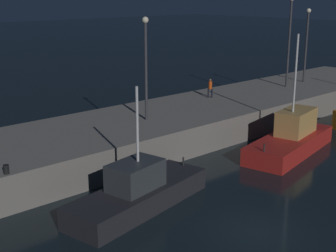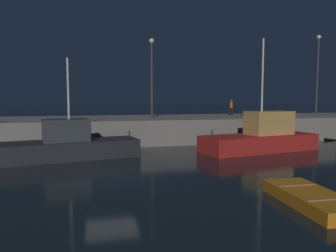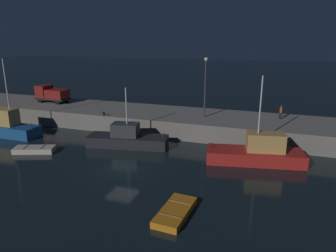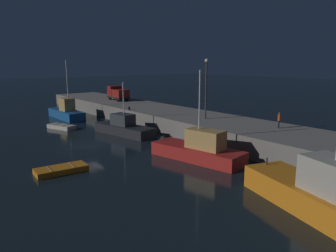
{
  "view_description": "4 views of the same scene",
  "coord_description": "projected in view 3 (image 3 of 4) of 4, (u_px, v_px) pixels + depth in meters",
  "views": [
    {
      "loc": [
        -16.78,
        -12.37,
        10.81
      ],
      "look_at": [
        6.18,
        12.85,
        1.36
      ],
      "focal_mm": 52.12,
      "sensor_mm": 36.0,
      "label": 1
    },
    {
      "loc": [
        -0.76,
        -15.14,
        3.85
      ],
      "look_at": [
        5.27,
        10.43,
        1.54
      ],
      "focal_mm": 33.79,
      "sensor_mm": 36.0,
      "label": 2
    },
    {
      "loc": [
        12.42,
        -22.56,
        11.15
      ],
      "look_at": [
        1.06,
        9.44,
        1.61
      ],
      "focal_mm": 32.96,
      "sensor_mm": 36.0,
      "label": 3
    },
    {
      "loc": [
        31.97,
        -14.07,
        8.79
      ],
      "look_at": [
        2.21,
        9.17,
        1.34
      ],
      "focal_mm": 34.66,
      "sensor_mm": 36.0,
      "label": 4
    }
  ],
  "objects": [
    {
      "name": "ground_plane",
      "position": [
        121.0,
        169.0,
        27.48
      ],
      "size": [
        320.0,
        320.0,
        0.0
      ],
      "primitive_type": "plane",
      "color": "black"
    },
    {
      "name": "pier_quay",
      "position": [
        171.0,
        121.0,
        39.7
      ],
      "size": [
        73.02,
        8.77,
        2.09
      ],
      "color": "gray",
      "rests_on": "ground"
    },
    {
      "name": "fishing_trawler_red",
      "position": [
        5.0,
        127.0,
        37.09
      ],
      "size": [
        8.96,
        2.69,
        9.13
      ],
      "color": "#195193",
      "rests_on": "ground"
    },
    {
      "name": "fishing_boat_blue",
      "position": [
        127.0,
        139.0,
        33.26
      ],
      "size": [
        8.92,
        4.16,
        6.38
      ],
      "color": "#232328",
      "rests_on": "ground"
    },
    {
      "name": "fishing_boat_white",
      "position": [
        257.0,
        153.0,
        28.79
      ],
      "size": [
        9.26,
        4.52,
        8.13
      ],
      "color": "red",
      "rests_on": "ground"
    },
    {
      "name": "dinghy_orange_near",
      "position": [
        175.0,
        212.0,
        20.25
      ],
      "size": [
        1.95,
        4.13,
        0.5
      ],
      "color": "orange",
      "rests_on": "ground"
    },
    {
      "name": "rowboat_white_mid",
      "position": [
        34.0,
        150.0,
        31.6
      ],
      "size": [
        4.3,
        2.89,
        0.59
      ],
      "color": "beige",
      "rests_on": "ground"
    },
    {
      "name": "lamp_post_west",
      "position": [
        205.0,
        82.0,
        36.3
      ],
      "size": [
        0.44,
        0.44,
        7.09
      ],
      "color": "#38383D",
      "rests_on": "pier_quay"
    },
    {
      "name": "utility_truck",
      "position": [
        52.0,
        94.0,
        45.83
      ],
      "size": [
        5.3,
        2.44,
        2.47
      ],
      "color": "black",
      "rests_on": "pier_quay"
    },
    {
      "name": "dockworker",
      "position": [
        281.0,
        111.0,
        36.22
      ],
      "size": [
        0.41,
        0.41,
        1.61
      ],
      "color": "black",
      "rests_on": "pier_quay"
    },
    {
      "name": "bollard_central",
      "position": [
        104.0,
        114.0,
        38.08
      ],
      "size": [
        0.28,
        0.28,
        0.47
      ],
      "primitive_type": "cylinder",
      "color": "black",
      "rests_on": "pier_quay"
    }
  ]
}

